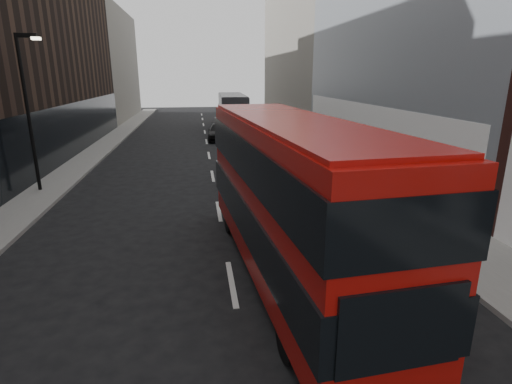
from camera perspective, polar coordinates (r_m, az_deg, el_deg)
name	(u,v)px	position (r m, az deg, el deg)	size (l,w,h in m)	color
sidewalk_right	(317,154)	(28.41, 8.69, 5.38)	(3.00, 80.00, 0.15)	slate
sidewalk_left	(85,161)	(28.13, -23.22, 4.12)	(2.00, 80.00, 0.15)	slate
building_victorian	(304,35)	(47.42, 6.92, 21.44)	(6.50, 24.00, 21.00)	slate
building_left_mid	(40,51)	(33.46, -28.52, 17.25)	(5.00, 24.00, 14.00)	black
building_left_far	(106,66)	(54.72, -20.63, 16.56)	(5.00, 20.00, 13.00)	slate
street_lamp	(28,103)	(21.05, -29.74, 10.94)	(1.06, 0.22, 7.00)	black
red_bus	(290,191)	(10.70, 4.84, 0.08)	(3.43, 10.97, 4.37)	#9B0D09
grey_bus	(232,111)	(41.25, -3.41, 11.48)	(2.92, 11.01, 3.53)	black
car_a	(240,166)	(21.21, -2.24, 3.75)	(1.83, 4.55, 1.55)	black
car_b	(277,168)	(21.47, 2.99, 3.46)	(1.31, 3.75, 1.23)	gray
car_c	(220,132)	(34.91, -5.23, 8.56)	(1.93, 4.74, 1.38)	black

